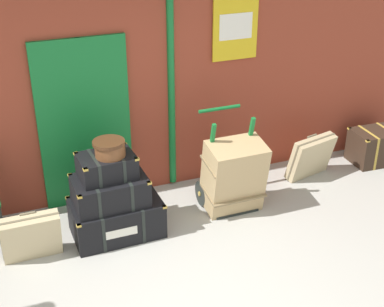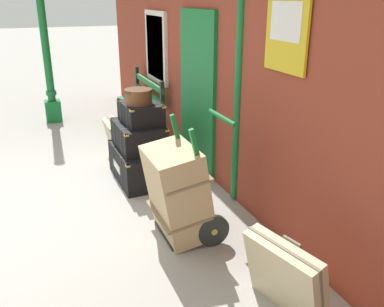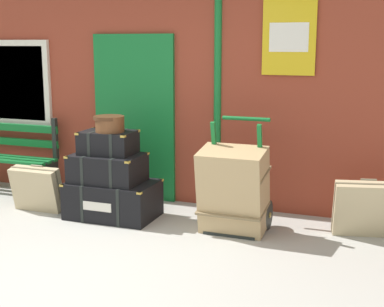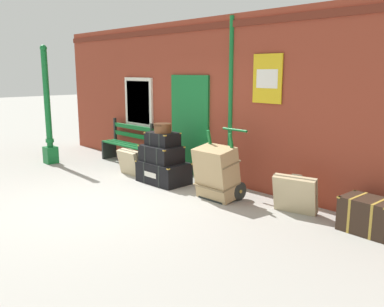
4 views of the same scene
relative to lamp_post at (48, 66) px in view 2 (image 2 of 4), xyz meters
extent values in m
plane|color=#A3A099|center=(3.48, -0.76, -1.04)|extent=(60.00, 60.00, 0.00)
cube|color=brown|center=(3.48, 1.84, 0.56)|extent=(10.40, 0.30, 3.20)
cube|color=#146B2D|center=(3.11, 1.67, 0.01)|extent=(1.10, 0.05, 2.10)
cube|color=#0C401B|center=(3.11, 1.65, 0.01)|extent=(0.06, 0.02, 2.10)
cube|color=silver|center=(1.34, 1.67, 0.41)|extent=(1.04, 0.06, 1.16)
cube|color=silver|center=(1.34, 1.65, 0.41)|extent=(0.88, 0.02, 1.00)
cylinder|color=#146B2D|center=(4.22, 1.69, 0.56)|extent=(0.09, 0.09, 3.14)
cube|color=gold|center=(5.06, 1.67, 1.01)|extent=(0.60, 0.02, 0.84)
cube|color=white|center=(5.06, 1.65, 1.01)|extent=(0.44, 0.01, 0.32)
cube|color=#146B2D|center=(0.00, 0.00, -0.84)|extent=(0.28, 0.28, 0.40)
cylinder|color=#146B2D|center=(0.00, 0.00, 0.48)|extent=(0.14, 0.14, 2.24)
cylinder|color=#146B2D|center=(0.00, 0.00, -0.49)|extent=(0.19, 0.19, 0.08)
cube|color=#146B2D|center=(1.23, 1.20, -0.59)|extent=(1.60, 0.09, 0.04)
cube|color=#146B2D|center=(1.23, 1.34, -0.59)|extent=(1.60, 0.09, 0.04)
cube|color=#146B2D|center=(1.23, 1.48, -0.59)|extent=(1.60, 0.09, 0.04)
cube|color=#146B2D|center=(1.23, 1.54, -0.39)|extent=(1.60, 0.05, 0.10)
cube|color=#146B2D|center=(1.23, 1.54, -0.19)|extent=(1.60, 0.05, 0.10)
cube|color=black|center=(0.47, 1.34, -0.82)|extent=(0.06, 0.40, 0.45)
cube|color=black|center=(0.47, 1.54, -0.31)|extent=(0.06, 0.06, 0.56)
cube|color=black|center=(1.99, 1.34, -0.82)|extent=(0.06, 0.40, 0.45)
cube|color=black|center=(1.99, 1.54, -0.31)|extent=(0.06, 0.06, 0.56)
cube|color=black|center=(3.23, 0.84, -0.83)|extent=(1.01, 0.66, 0.42)
cube|color=black|center=(3.01, 0.84, -0.83)|extent=(0.05, 0.65, 0.43)
cube|color=black|center=(3.46, 0.84, -0.83)|extent=(0.05, 0.65, 0.43)
cube|color=#B79338|center=(2.76, 0.53, -0.63)|extent=(0.05, 0.05, 0.02)
cube|color=#B79338|center=(3.72, 0.55, -0.63)|extent=(0.05, 0.05, 0.02)
cube|color=#B79338|center=(2.75, 1.13, -0.63)|extent=(0.05, 0.05, 0.02)
cube|color=#B79338|center=(3.71, 1.15, -0.63)|extent=(0.05, 0.05, 0.02)
cube|color=silver|center=(3.21, 0.52, -0.83)|extent=(0.36, 0.01, 0.10)
cube|color=black|center=(3.18, 0.83, -0.46)|extent=(0.81, 0.55, 0.32)
cube|color=black|center=(3.00, 0.83, -0.46)|extent=(0.05, 0.55, 0.33)
cube|color=black|center=(3.36, 0.83, -0.46)|extent=(0.05, 0.55, 0.33)
cube|color=#B79338|center=(2.80, 0.57, -0.31)|extent=(0.05, 0.05, 0.02)
cube|color=#B79338|center=(3.56, 0.59, -0.31)|extent=(0.05, 0.05, 0.02)
cube|color=#B79338|center=(2.80, 1.07, -0.31)|extent=(0.05, 0.05, 0.02)
cube|color=#B79338|center=(3.56, 1.09, -0.31)|extent=(0.05, 0.05, 0.02)
cube|color=black|center=(3.17, 0.87, -0.17)|extent=(0.63, 0.47, 0.26)
cube|color=black|center=(3.04, 0.87, -0.17)|extent=(0.06, 0.45, 0.27)
cube|color=black|center=(3.31, 0.88, -0.17)|extent=(0.06, 0.45, 0.27)
cube|color=#B79338|center=(2.91, 0.66, -0.05)|extent=(0.05, 0.05, 0.02)
cube|color=#B79338|center=(3.46, 0.69, -0.05)|extent=(0.05, 0.05, 0.02)
cube|color=#B79338|center=(2.88, 1.06, -0.05)|extent=(0.05, 0.05, 0.02)
cube|color=#B79338|center=(3.44, 1.09, -0.05)|extent=(0.05, 0.05, 0.02)
cylinder|color=brown|center=(3.22, 0.84, 0.05)|extent=(0.33, 0.33, 0.18)
cylinder|color=#432715|center=(3.21, 0.84, 0.12)|extent=(0.34, 0.34, 0.04)
cube|color=black|center=(4.69, 0.79, -1.03)|extent=(0.56, 0.28, 0.03)
cube|color=#146B2D|center=(4.44, 0.99, -0.45)|extent=(0.04, 0.32, 1.18)
cube|color=#146B2D|center=(4.94, 0.99, -0.45)|extent=(0.04, 0.32, 1.18)
cylinder|color=#146B2D|center=(4.69, 1.27, 0.13)|extent=(0.54, 0.04, 0.04)
cylinder|color=black|center=(4.37, 1.05, -0.88)|extent=(0.04, 0.32, 0.32)
cylinder|color=#B79338|center=(4.37, 1.05, -0.88)|extent=(0.07, 0.06, 0.06)
cylinder|color=black|center=(5.01, 1.05, -0.88)|extent=(0.04, 0.32, 0.32)
cylinder|color=#B79338|center=(5.01, 1.05, -0.88)|extent=(0.07, 0.06, 0.06)
cube|color=tan|center=(4.69, 0.81, -0.57)|extent=(0.68, 0.57, 0.94)
cube|color=olive|center=(4.69, 0.81, -0.77)|extent=(0.70, 0.46, 0.10)
cube|color=olive|center=(4.69, 0.81, -0.38)|extent=(0.70, 0.46, 0.10)
cube|color=tan|center=(6.02, 1.17, -0.74)|extent=(0.71, 0.44, 0.60)
cylinder|color=#71644C|center=(6.02, 1.20, -0.44)|extent=(0.16, 0.06, 0.03)
cube|color=brown|center=(6.02, 1.17, -0.74)|extent=(0.70, 0.32, 0.58)
cube|color=tan|center=(2.27, 0.71, -0.77)|extent=(0.62, 0.28, 0.55)
cylinder|color=#71644C|center=(2.27, 0.74, -0.49)|extent=(0.16, 0.03, 0.03)
cube|color=brown|center=(2.27, 0.71, -0.77)|extent=(0.63, 0.14, 0.53)
camera|label=1|loc=(2.10, -4.42, 2.68)|focal=51.80mm
camera|label=2|loc=(8.14, -0.42, 1.21)|focal=39.16mm
camera|label=3|loc=(6.25, -4.52, 0.94)|focal=50.99mm
camera|label=4|loc=(9.33, -4.19, 1.14)|focal=38.32mm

